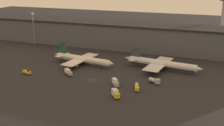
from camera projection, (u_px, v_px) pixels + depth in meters
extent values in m
plane|color=#26262B|center=(92.00, 80.00, 155.05)|extent=(600.00, 600.00, 0.00)
cube|color=#4C515B|center=(131.00, 37.00, 219.54)|extent=(246.09, 24.40, 18.64)
cube|color=black|center=(132.00, 24.00, 216.57)|extent=(246.09, 26.40, 1.20)
cylinder|color=white|center=(83.00, 59.00, 181.26)|extent=(38.58, 9.14, 3.87)
cylinder|color=#ADB2B7|center=(83.00, 60.00, 181.46)|extent=(36.60, 8.30, 3.29)
cone|color=white|center=(111.00, 64.00, 172.02)|extent=(5.10, 4.28, 3.67)
cone|color=white|center=(58.00, 54.00, 190.49)|extent=(6.20, 4.06, 3.29)
cube|color=#1E4738|center=(63.00, 47.00, 186.81)|extent=(5.41, 1.14, 7.86)
cube|color=white|center=(62.00, 55.00, 188.75)|extent=(5.38, 11.69, 0.24)
cube|color=white|center=(81.00, 59.00, 182.27)|extent=(12.75, 32.16, 0.36)
cylinder|color=gray|center=(90.00, 58.00, 189.50)|extent=(4.50, 2.69, 2.13)
cylinder|color=gray|center=(74.00, 65.00, 174.79)|extent=(4.50, 2.69, 2.13)
cylinder|color=black|center=(101.00, 66.00, 176.00)|extent=(0.50, 0.50, 1.74)
cylinder|color=black|center=(82.00, 62.00, 184.27)|extent=(0.50, 0.50, 1.74)
cylinder|color=black|center=(79.00, 63.00, 181.67)|extent=(0.50, 0.50, 1.74)
cylinder|color=silver|center=(162.00, 64.00, 171.02)|extent=(41.91, 9.92, 4.19)
cylinder|color=#333842|center=(162.00, 65.00, 171.24)|extent=(39.76, 9.01, 3.56)
cone|color=silver|center=(199.00, 69.00, 160.99)|extent=(5.53, 4.64, 3.98)
cone|color=silver|center=(129.00, 58.00, 181.06)|extent=(6.72, 4.40, 3.56)
cube|color=#333842|center=(136.00, 52.00, 177.44)|extent=(5.86, 1.21, 6.05)
cube|color=silver|center=(135.00, 58.00, 179.16)|extent=(5.73, 11.90, 0.24)
cube|color=silver|center=(159.00, 64.00, 172.13)|extent=(13.52, 32.71, 0.36)
cylinder|color=gray|center=(165.00, 63.00, 179.44)|extent=(4.88, 2.92, 2.30)
cylinder|color=gray|center=(156.00, 70.00, 164.52)|extent=(4.88, 2.92, 2.30)
cylinder|color=black|center=(186.00, 72.00, 165.31)|extent=(0.50, 0.50, 1.89)
cylinder|color=black|center=(159.00, 67.00, 174.29)|extent=(0.50, 0.50, 1.89)
cylinder|color=black|center=(158.00, 68.00, 171.47)|extent=(0.50, 0.50, 1.89)
cube|color=#9EA3A8|center=(70.00, 74.00, 160.57)|extent=(3.08, 3.08, 1.81)
cube|color=silver|center=(68.00, 71.00, 163.80)|extent=(4.89, 4.61, 2.42)
cylinder|color=black|center=(71.00, 75.00, 161.48)|extent=(1.03, 0.99, 0.90)
cylinder|color=black|center=(69.00, 76.00, 160.73)|extent=(1.03, 0.99, 0.90)
cylinder|color=black|center=(68.00, 73.00, 165.42)|extent=(1.03, 0.99, 0.90)
cylinder|color=black|center=(66.00, 73.00, 164.66)|extent=(1.03, 0.99, 0.90)
cube|color=gold|center=(117.00, 96.00, 130.58)|extent=(2.97, 2.87, 2.29)
cube|color=silver|center=(115.00, 92.00, 133.40)|extent=(4.15, 4.38, 3.06)
cylinder|color=black|center=(119.00, 98.00, 131.43)|extent=(1.02, 1.07, 0.90)
cylinder|color=black|center=(115.00, 99.00, 130.91)|extent=(1.02, 1.07, 0.90)
cylinder|color=black|center=(116.00, 95.00, 134.90)|extent=(1.02, 1.07, 0.90)
cylinder|color=black|center=(113.00, 95.00, 134.39)|extent=(1.02, 1.07, 0.90)
cube|color=gold|center=(137.00, 89.00, 139.05)|extent=(2.65, 2.73, 1.79)
cylinder|color=#B7B7BC|center=(137.00, 86.00, 142.96)|extent=(3.26, 5.23, 1.88)
cylinder|color=black|center=(139.00, 91.00, 139.66)|extent=(0.77, 1.02, 0.90)
cylinder|color=black|center=(135.00, 91.00, 139.74)|extent=(0.77, 1.02, 0.90)
cylinder|color=black|center=(138.00, 87.00, 144.47)|extent=(0.77, 1.02, 0.90)
cylinder|color=black|center=(135.00, 87.00, 144.55)|extent=(0.77, 1.02, 0.90)
cube|color=#9EA3A8|center=(117.00, 84.00, 144.28)|extent=(3.01, 2.99, 2.01)
cube|color=silver|center=(115.00, 81.00, 147.73)|extent=(4.28, 4.87, 2.68)
cylinder|color=black|center=(118.00, 86.00, 145.05)|extent=(0.96, 1.05, 0.90)
cylinder|color=black|center=(115.00, 87.00, 144.68)|extent=(0.96, 1.05, 0.90)
cylinder|color=black|center=(116.00, 83.00, 149.26)|extent=(0.96, 1.05, 0.90)
cylinder|color=black|center=(113.00, 84.00, 148.89)|extent=(0.96, 1.05, 0.90)
cube|color=gold|center=(27.00, 72.00, 164.06)|extent=(5.93, 3.58, 1.33)
cube|color=black|center=(28.00, 71.00, 162.92)|extent=(1.09, 1.56, 0.80)
cylinder|color=black|center=(30.00, 74.00, 163.87)|extent=(1.01, 0.75, 0.90)
cylinder|color=black|center=(28.00, 74.00, 162.72)|extent=(1.01, 0.75, 0.90)
cylinder|color=black|center=(26.00, 72.00, 165.95)|extent=(1.01, 0.75, 0.90)
cylinder|color=black|center=(24.00, 73.00, 164.81)|extent=(1.01, 0.75, 0.90)
cube|color=#9EA3A8|center=(158.00, 81.00, 147.84)|extent=(2.73, 2.96, 2.52)
cylinder|color=#B7B7BC|center=(153.00, 80.00, 150.33)|extent=(4.54, 3.81, 2.15)
cylinder|color=black|center=(158.00, 84.00, 149.05)|extent=(1.08, 0.96, 0.90)
cylinder|color=black|center=(156.00, 84.00, 147.93)|extent=(1.08, 0.96, 0.90)
cylinder|color=black|center=(152.00, 81.00, 152.03)|extent=(1.08, 0.96, 0.90)
cylinder|color=black|center=(150.00, 82.00, 150.91)|extent=(1.08, 0.96, 0.90)
cylinder|color=slate|center=(34.00, 30.00, 227.29)|extent=(0.70, 0.70, 25.49)
sphere|color=beige|center=(32.00, 14.00, 223.29)|extent=(1.80, 1.80, 1.80)
cylinder|color=#99999E|center=(223.00, 24.00, 223.05)|extent=(4.40, 4.40, 36.42)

